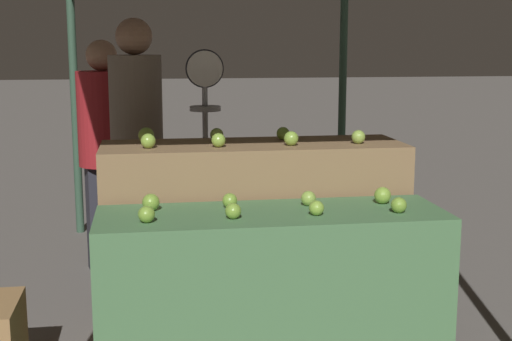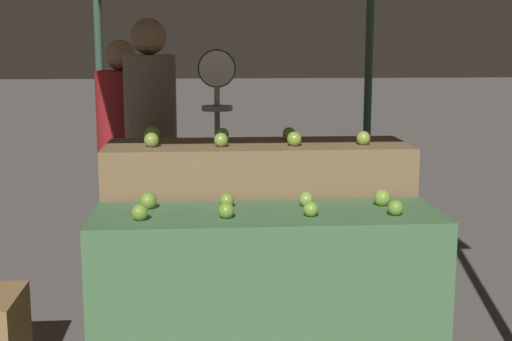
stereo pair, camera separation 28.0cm
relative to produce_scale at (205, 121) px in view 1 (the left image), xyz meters
The scene contains 20 objects.
display_counter_front 1.51m from the produce_scale, 81.02° to the right, with size 1.67×0.55×0.86m, color #4C7A4C.
display_counter_back 0.95m from the produce_scale, 73.72° to the right, with size 1.67×0.55×1.11m, color olive.
apple_front_0 1.49m from the produce_scale, 105.28° to the right, with size 0.08×0.08×0.08m, color #7AA338.
apple_front_1 1.43m from the produce_scale, 89.73° to the right, with size 0.07×0.07×0.07m, color #7AA338.
apple_front_2 1.48m from the produce_scale, 74.06° to the right, with size 0.07×0.07×0.07m, color #84AD3D.
apple_front_3 1.64m from the produce_scale, 60.46° to the right, with size 0.08×0.08×0.08m, color #7AA338.
apple_front_4 1.27m from the produce_scale, 107.09° to the right, with size 0.08×0.08×0.08m, color #7AA338.
apple_front_5 1.22m from the produce_scale, 89.16° to the right, with size 0.07×0.07×0.07m, color #7AA338.
apple_front_6 1.29m from the produce_scale, 71.14° to the right, with size 0.07×0.07×0.07m, color #8EB247.
apple_front_7 1.47m from the produce_scale, 56.92° to the right, with size 0.08×0.08×0.08m, color #84AD3D.
apple_back_0 0.88m from the produce_scale, 114.74° to the right, with size 0.08×0.08×0.08m, color #84AD3D.
apple_back_1 0.82m from the produce_scale, 89.91° to the right, with size 0.08×0.08×0.08m, color #84AD3D.
apple_back_2 0.91m from the produce_scale, 64.24° to the right, with size 0.08×0.08×0.08m, color #84AD3D.
apple_back_3 1.12m from the produce_scale, 45.89° to the right, with size 0.08×0.08×0.08m, color #8EB247.
apple_back_4 0.71m from the produce_scale, 122.06° to the right, with size 0.09×0.09×0.09m, color #84AD3D.
apple_back_5 0.59m from the produce_scale, 88.58° to the right, with size 0.08×0.08×0.08m, color #8EB247.
apple_back_6 0.71m from the produce_scale, 56.16° to the right, with size 0.08×0.08×0.08m, color #7AA338.
produce_scale is the anchor object (origin of this frame).
person_vendor_at_scale 0.49m from the produce_scale, 157.86° to the left, with size 0.45×0.45×1.81m.
person_customer_left 0.95m from the produce_scale, 137.05° to the left, with size 0.45×0.45×1.68m.
Camera 1 is at (-0.58, -3.27, 1.66)m, focal length 50.00 mm.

